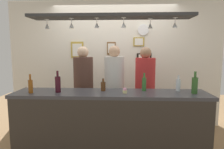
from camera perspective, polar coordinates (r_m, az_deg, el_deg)
ground_plane at (r=3.45m, az=-0.09°, el=-20.49°), size 8.00×8.00×0.00m
back_wall at (r=4.16m, az=0.68°, el=3.06°), size 4.40×0.06×2.60m
bar_counter at (r=2.71m, az=-0.65°, el=-12.63°), size 2.70×0.55×1.01m
overhead_glass_rack at (r=2.79m, az=-0.42°, el=16.38°), size 2.20×0.36×0.04m
hanging_wineglass_far_left at (r=3.01m, az=-18.22°, el=13.20°), size 0.07×0.07×0.13m
hanging_wineglass_left at (r=2.83m, az=-11.59°, el=13.81°), size 0.07×0.07×0.13m
hanging_wineglass_center_left at (r=2.75m, az=-4.40°, el=14.12°), size 0.07×0.07×0.13m
hanging_wineglass_center at (r=2.72m, az=3.38°, el=14.22°), size 0.07×0.07×0.13m
hanging_wineglass_center_right at (r=2.86m, az=10.95°, el=13.76°), size 0.07×0.07×0.13m
hanging_wineglass_right at (r=2.84m, az=17.70°, el=13.59°), size 0.07×0.07×0.13m
person_left_brown_shirt at (r=3.51m, az=-8.21°, el=-2.79°), size 0.34×0.34×1.66m
person_middle_white_patterned_shirt at (r=3.44m, az=0.66°, el=-2.76°), size 0.34×0.34×1.67m
person_right_red_shirt at (r=3.47m, az=9.48°, el=-3.07°), size 0.34×0.34×1.64m
bottle_wine_dark_red at (r=2.85m, az=-15.35°, el=-2.60°), size 0.08×0.08×0.30m
bottle_beer_green_import at (r=2.87m, az=9.24°, el=-2.63°), size 0.06×0.06×0.26m
bottle_beer_brown_stubby at (r=2.84m, az=-2.56°, el=-3.34°), size 0.07×0.07×0.18m
bottle_beer_amber_tall at (r=2.91m, az=-22.43°, el=-3.04°), size 0.06×0.06×0.26m
bottle_soda_clear at (r=2.98m, az=18.54°, el=-2.78°), size 0.06×0.06×0.23m
bottle_champagne_green at (r=2.89m, az=22.74°, el=-2.77°), size 0.08×0.08×0.30m
cupcake at (r=2.70m, az=3.72°, el=-4.64°), size 0.06×0.06×0.08m
picture_frame_upper_small at (r=4.12m, az=7.73°, el=9.33°), size 0.22×0.02×0.18m
picture_frame_caricature at (r=4.21m, az=-9.98°, el=6.99°), size 0.26×0.02×0.34m
picture_frame_crest at (r=4.11m, az=-0.19°, el=7.56°), size 0.18×0.02×0.26m
picture_frame_lower_pair at (r=4.13m, az=9.22°, el=4.80°), size 0.30×0.02×0.18m
wall_clock at (r=4.14m, az=9.01°, el=12.61°), size 0.22×0.03×0.22m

